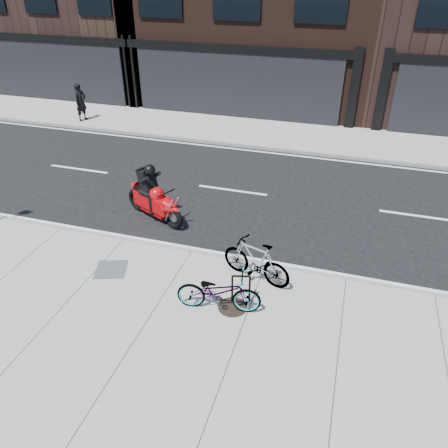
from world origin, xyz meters
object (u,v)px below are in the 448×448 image
(motorcycle, at_px, (156,199))
(manhole_cover, at_px, (233,307))
(bike_rack, at_px, (241,286))
(utility_grate, at_px, (111,269))
(bicycle_front, at_px, (219,291))
(pedestrian, at_px, (81,102))
(bicycle_rear, at_px, (256,261))

(motorcycle, distance_m, manhole_cover, 4.62)
(bike_rack, distance_m, utility_grate, 3.43)
(bicycle_front, distance_m, pedestrian, 14.70)
(bike_rack, distance_m, motorcycle, 4.49)
(motorcycle, bearing_deg, pedestrian, 158.79)
(bike_rack, xyz_separation_m, utility_grate, (-3.40, 0.17, -0.42))
(bicycle_rear, bearing_deg, bike_rack, 8.78)
(bicycle_front, bearing_deg, bike_rack, -54.76)
(bicycle_front, relative_size, motorcycle, 0.84)
(utility_grate, bearing_deg, bicycle_front, -10.54)
(pedestrian, xyz_separation_m, utility_grate, (7.13, -10.08, -0.85))
(utility_grate, bearing_deg, bike_rack, -2.94)
(bike_rack, relative_size, bicycle_rear, 0.40)
(motorcycle, xyz_separation_m, utility_grate, (-0.01, -2.77, -0.58))
(bicycle_front, bearing_deg, utility_grate, 70.56)
(bicycle_front, xyz_separation_m, motorcycle, (-2.99, 3.33, 0.10))
(pedestrian, height_order, utility_grate, pedestrian)
(manhole_cover, bearing_deg, motorcycle, 135.64)
(manhole_cover, bearing_deg, utility_grate, 172.47)
(bike_rack, relative_size, pedestrian, 0.43)
(motorcycle, bearing_deg, bike_rack, -16.55)
(bicycle_rear, bearing_deg, pedestrian, -113.72)
(bike_rack, distance_m, pedestrian, 14.71)
(manhole_cover, height_order, utility_grate, same)
(bike_rack, height_order, bicycle_front, bicycle_front)
(pedestrian, height_order, manhole_cover, pedestrian)
(bicycle_front, bearing_deg, bicycle_rear, -31.85)
(bicycle_rear, bearing_deg, bicycle_front, -5.37)
(manhole_cover, bearing_deg, bicycle_front, -156.20)
(bicycle_rear, xyz_separation_m, utility_grate, (-3.54, -0.70, -0.53))
(bicycle_rear, height_order, pedestrian, pedestrian)
(bicycle_front, distance_m, manhole_cover, 0.57)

